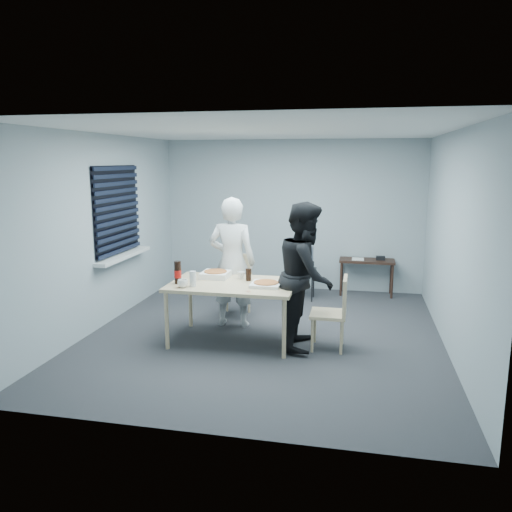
% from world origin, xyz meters
% --- Properties ---
extents(room, '(5.00, 5.00, 5.00)m').
position_xyz_m(room, '(-2.20, 0.40, 1.44)').
color(room, '#2F2F34').
rests_on(room, ground).
extents(dining_table, '(1.54, 0.98, 0.75)m').
position_xyz_m(dining_table, '(-0.34, -0.33, 0.69)').
color(dining_table, beige).
rests_on(dining_table, ground).
extents(chair_far, '(0.42, 0.42, 0.89)m').
position_xyz_m(chair_far, '(-0.58, 0.79, 0.51)').
color(chair_far, beige).
rests_on(chair_far, ground).
extents(chair_right, '(0.42, 0.42, 0.89)m').
position_xyz_m(chair_right, '(0.92, -0.34, 0.51)').
color(chair_right, beige).
rests_on(chair_right, ground).
extents(person_white, '(0.65, 0.42, 1.77)m').
position_xyz_m(person_white, '(-0.51, 0.28, 0.89)').
color(person_white, silver).
rests_on(person_white, ground).
extents(person_black, '(0.47, 0.86, 1.77)m').
position_xyz_m(person_black, '(0.56, -0.30, 0.89)').
color(person_black, black).
rests_on(person_black, ground).
extents(side_table, '(0.91, 0.40, 0.61)m').
position_xyz_m(side_table, '(1.31, 2.28, 0.53)').
color(side_table, '#361E18').
rests_on(side_table, ground).
extents(stool, '(0.36, 0.36, 0.51)m').
position_xyz_m(stool, '(0.31, 1.78, 0.40)').
color(stool, black).
rests_on(stool, ground).
extents(backpack, '(0.27, 0.20, 0.37)m').
position_xyz_m(backpack, '(0.31, 1.77, 0.69)').
color(backpack, slate).
rests_on(backpack, stool).
extents(pizza_box_a, '(0.35, 0.35, 0.09)m').
position_xyz_m(pizza_box_a, '(-0.64, -0.08, 0.79)').
color(pizza_box_a, white).
rests_on(pizza_box_a, dining_table).
extents(pizza_box_b, '(0.35, 0.35, 0.05)m').
position_xyz_m(pizza_box_b, '(0.09, -0.38, 0.78)').
color(pizza_box_b, white).
rests_on(pizza_box_b, dining_table).
extents(mug_a, '(0.17, 0.17, 0.10)m').
position_xyz_m(mug_a, '(-0.88, -0.66, 0.80)').
color(mug_a, white).
rests_on(mug_a, dining_table).
extents(mug_b, '(0.10, 0.10, 0.09)m').
position_xyz_m(mug_b, '(-0.30, -0.08, 0.80)').
color(mug_b, white).
rests_on(mug_b, dining_table).
extents(cola_glass, '(0.07, 0.07, 0.16)m').
position_xyz_m(cola_glass, '(-0.18, -0.17, 0.83)').
color(cola_glass, black).
rests_on(cola_glass, dining_table).
extents(soda_bottle, '(0.09, 0.09, 0.28)m').
position_xyz_m(soda_bottle, '(-1.00, -0.49, 0.89)').
color(soda_bottle, black).
rests_on(soda_bottle, dining_table).
extents(plastic_cups, '(0.10, 0.10, 0.19)m').
position_xyz_m(plastic_cups, '(-0.77, -0.59, 0.84)').
color(plastic_cups, silver).
rests_on(plastic_cups, dining_table).
extents(rubber_band, '(0.06, 0.06, 0.00)m').
position_xyz_m(rubber_band, '(-0.06, -0.69, 0.75)').
color(rubber_band, red).
rests_on(rubber_band, dining_table).
extents(papers, '(0.24, 0.30, 0.00)m').
position_xyz_m(papers, '(1.16, 2.29, 0.61)').
color(papers, white).
rests_on(papers, side_table).
extents(black_box, '(0.15, 0.11, 0.06)m').
position_xyz_m(black_box, '(1.53, 2.29, 0.64)').
color(black_box, black).
rests_on(black_box, side_table).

